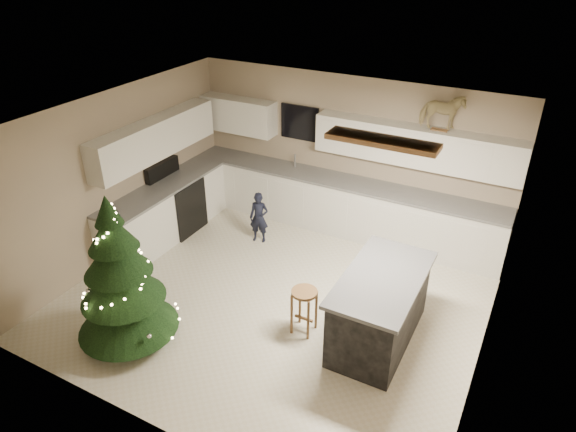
% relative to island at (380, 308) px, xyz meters
% --- Properties ---
extents(ground_plane, '(5.50, 5.50, 0.00)m').
position_rel_island_xyz_m(ground_plane, '(-1.54, 0.12, -0.48)').
color(ground_plane, beige).
extents(room_shell, '(5.52, 5.02, 2.61)m').
position_rel_island_xyz_m(room_shell, '(-1.51, 0.12, 1.27)').
color(room_shell, tan).
rests_on(room_shell, ground_plane).
extents(cabinetry, '(5.50, 3.20, 2.00)m').
position_rel_island_xyz_m(cabinetry, '(-2.45, 1.77, 0.28)').
color(cabinetry, silver).
rests_on(cabinetry, ground_plane).
extents(island, '(0.90, 1.70, 0.95)m').
position_rel_island_xyz_m(island, '(0.00, 0.00, 0.00)').
color(island, black).
rests_on(island, ground_plane).
extents(bar_stool, '(0.33, 0.33, 0.64)m').
position_rel_island_xyz_m(bar_stool, '(-0.89, -0.32, -0.00)').
color(bar_stool, brown).
rests_on(bar_stool, ground_plane).
extents(christmas_tree, '(1.28, 1.24, 2.05)m').
position_rel_island_xyz_m(christmas_tree, '(-2.77, -1.48, 0.36)').
color(christmas_tree, '#3F2816').
rests_on(christmas_tree, ground_plane).
extents(toddler, '(0.36, 0.28, 0.87)m').
position_rel_island_xyz_m(toddler, '(-2.54, 1.33, -0.04)').
color(toddler, black).
rests_on(toddler, ground_plane).
extents(rocking_horse, '(0.67, 0.45, 0.54)m').
position_rel_island_xyz_m(rocking_horse, '(-0.07, 2.45, 1.80)').
color(rocking_horse, brown).
rests_on(rocking_horse, cabinetry).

